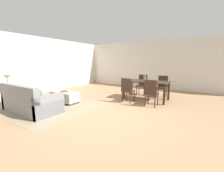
# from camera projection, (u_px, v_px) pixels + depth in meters

# --- Properties ---
(ground_plane) EXTENTS (10.80, 10.80, 0.00)m
(ground_plane) POSITION_uv_depth(u_px,v_px,m) (106.00, 113.00, 4.34)
(ground_plane) COLOR #9E7A56
(wall_back) EXTENTS (9.00, 0.12, 2.70)m
(wall_back) POSITION_uv_depth(u_px,v_px,m) (156.00, 65.00, 8.27)
(wall_back) COLOR silver
(wall_back) RESTS_ON ground_plane
(wall_left) EXTENTS (0.12, 11.00, 2.70)m
(wall_left) POSITION_uv_depth(u_px,v_px,m) (34.00, 65.00, 6.92)
(wall_left) COLOR silver
(wall_left) RESTS_ON ground_plane
(area_rug) EXTENTS (3.00, 2.80, 0.01)m
(area_rug) POSITION_uv_depth(u_px,v_px,m) (50.00, 106.00, 5.04)
(area_rug) COLOR gray
(area_rug) RESTS_ON ground_plane
(couch) EXTENTS (1.93, 0.91, 0.86)m
(couch) POSITION_uv_depth(u_px,v_px,m) (30.00, 102.00, 4.48)
(couch) COLOR gray
(couch) RESTS_ON ground_plane
(ottoman_table) EXTENTS (1.09, 0.51, 0.41)m
(ottoman_table) POSITION_uv_depth(u_px,v_px,m) (65.00, 96.00, 5.47)
(ottoman_table) COLOR #B7AD9E
(ottoman_table) RESTS_ON ground_plane
(side_table) EXTENTS (0.40, 0.40, 0.56)m
(side_table) POSITION_uv_depth(u_px,v_px,m) (9.00, 93.00, 5.10)
(side_table) COLOR olive
(side_table) RESTS_ON ground_plane
(table_lamp) EXTENTS (0.26, 0.26, 0.53)m
(table_lamp) POSITION_uv_depth(u_px,v_px,m) (7.00, 78.00, 5.01)
(table_lamp) COLOR brown
(table_lamp) RESTS_ON side_table
(dining_table) EXTENTS (1.73, 0.85, 0.76)m
(dining_table) POSITION_uv_depth(u_px,v_px,m) (146.00, 83.00, 5.83)
(dining_table) COLOR #332319
(dining_table) RESTS_ON ground_plane
(dining_chair_near_left) EXTENTS (0.41, 0.41, 0.92)m
(dining_chair_near_left) POSITION_uv_depth(u_px,v_px,m) (127.00, 89.00, 5.42)
(dining_chair_near_left) COLOR #332319
(dining_chair_near_left) RESTS_ON ground_plane
(dining_chair_near_right) EXTENTS (0.40, 0.40, 0.92)m
(dining_chair_near_right) POSITION_uv_depth(u_px,v_px,m) (151.00, 92.00, 4.93)
(dining_chair_near_right) COLOR #332319
(dining_chair_near_right) RESTS_ON ground_plane
(dining_chair_far_left) EXTENTS (0.42, 0.42, 0.92)m
(dining_chair_far_left) POSITION_uv_depth(u_px,v_px,m) (142.00, 83.00, 6.79)
(dining_chair_far_left) COLOR #332319
(dining_chair_far_left) RESTS_ON ground_plane
(dining_chair_far_right) EXTENTS (0.41, 0.41, 0.92)m
(dining_chair_far_right) POSITION_uv_depth(u_px,v_px,m) (162.00, 85.00, 6.27)
(dining_chair_far_right) COLOR #332319
(dining_chair_far_right) RESTS_ON ground_plane
(vase_centerpiece) EXTENTS (0.11, 0.11, 0.22)m
(vase_centerpiece) POSITION_uv_depth(u_px,v_px,m) (145.00, 78.00, 5.84)
(vase_centerpiece) COLOR slate
(vase_centerpiece) RESTS_ON dining_table
(book_on_ottoman) EXTENTS (0.31, 0.26, 0.03)m
(book_on_ottoman) POSITION_uv_depth(u_px,v_px,m) (64.00, 91.00, 5.44)
(book_on_ottoman) COLOR maroon
(book_on_ottoman) RESTS_ON ottoman_table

